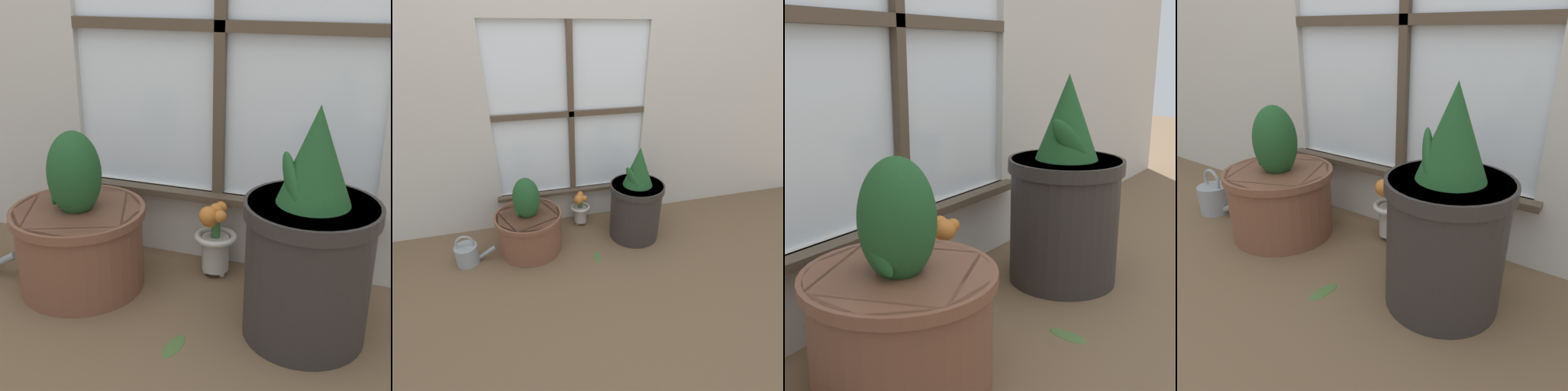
# 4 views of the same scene
# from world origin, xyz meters

# --- Properties ---
(ground_plane) EXTENTS (10.00, 10.00, 0.00)m
(ground_plane) POSITION_xyz_m (0.00, 0.00, 0.00)
(ground_plane) COLOR brown
(wall_with_window) EXTENTS (4.40, 0.10, 2.50)m
(wall_with_window) POSITION_xyz_m (0.00, 0.50, 1.27)
(wall_with_window) COLOR beige
(wall_with_window) RESTS_ON ground_plane
(potted_plant_left) EXTENTS (0.42, 0.42, 0.51)m
(potted_plant_left) POSITION_xyz_m (-0.36, 0.17, 0.18)
(potted_plant_left) COLOR brown
(potted_plant_left) RESTS_ON ground_plane
(potted_plant_right) EXTENTS (0.36, 0.36, 0.65)m
(potted_plant_right) POSITION_xyz_m (0.36, 0.15, 0.27)
(potted_plant_right) COLOR #2D2826
(potted_plant_right) RESTS_ON ground_plane
(flower_vase) EXTENTS (0.14, 0.14, 0.26)m
(flower_vase) POSITION_xyz_m (0.02, 0.38, 0.14)
(flower_vase) COLOR #BCB7AD
(flower_vase) RESTS_ON ground_plane
(watering_can) EXTENTS (0.25, 0.14, 0.20)m
(watering_can) POSITION_xyz_m (-0.75, 0.13, 0.07)
(watering_can) COLOR gray
(watering_can) RESTS_ON ground_plane
(fallen_leaf) EXTENTS (0.06, 0.11, 0.01)m
(fallen_leaf) POSITION_xyz_m (0.04, -0.03, 0.00)
(fallen_leaf) COLOR #476633
(fallen_leaf) RESTS_ON ground_plane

